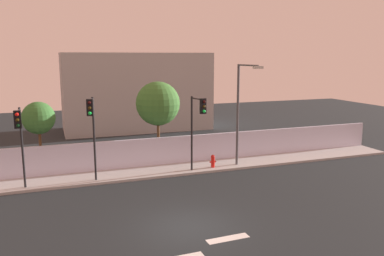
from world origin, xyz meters
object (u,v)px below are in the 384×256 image
(traffic_light_right, at_px, (20,132))
(roadside_tree_midleft, at_px, (158,104))
(traffic_light_left, at_px, (198,118))
(traffic_light_center, at_px, (92,122))
(fire_hydrant, at_px, (213,161))
(roadside_tree_leftmost, at_px, (38,118))
(street_lamp_curbside, at_px, (241,106))

(traffic_light_right, relative_size, roadside_tree_midleft, 0.79)
(traffic_light_left, bearing_deg, traffic_light_center, 178.36)
(traffic_light_center, xyz_separation_m, fire_hydrant, (7.51, 0.68, -3.05))
(traffic_light_right, relative_size, roadside_tree_leftmost, 0.98)
(street_lamp_curbside, bearing_deg, roadside_tree_leftmost, 164.97)
(roadside_tree_leftmost, bearing_deg, roadside_tree_midleft, 0.00)
(traffic_light_right, xyz_separation_m, roadside_tree_leftmost, (0.85, 3.83, 0.08))
(fire_hydrant, bearing_deg, roadside_tree_midleft, 132.79)
(traffic_light_center, xyz_separation_m, roadside_tree_leftmost, (-2.80, 3.67, -0.19))
(traffic_light_right, distance_m, roadside_tree_leftmost, 3.92)
(roadside_tree_leftmost, bearing_deg, fire_hydrant, -16.21)
(traffic_light_center, distance_m, fire_hydrant, 8.13)
(traffic_light_right, xyz_separation_m, street_lamp_curbside, (12.93, 0.58, 0.71))
(traffic_light_center, bearing_deg, street_lamp_curbside, 2.65)
(traffic_light_center, bearing_deg, roadside_tree_leftmost, 127.35)
(street_lamp_curbside, xyz_separation_m, roadside_tree_leftmost, (-12.08, 3.24, -0.64))
(traffic_light_right, height_order, street_lamp_curbside, street_lamp_curbside)
(roadside_tree_leftmost, bearing_deg, street_lamp_curbside, -15.03)
(roadside_tree_leftmost, relative_size, roadside_tree_midleft, 0.81)
(street_lamp_curbside, relative_size, roadside_tree_midleft, 1.18)
(street_lamp_curbside, bearing_deg, roadside_tree_midleft, 144.50)
(traffic_light_center, height_order, roadside_tree_leftmost, traffic_light_center)
(traffic_light_left, distance_m, roadside_tree_leftmost, 9.73)
(roadside_tree_midleft, bearing_deg, traffic_light_right, -155.47)
(traffic_light_left, relative_size, fire_hydrant, 5.64)
(traffic_light_left, relative_size, street_lamp_curbside, 0.71)
(fire_hydrant, relative_size, roadside_tree_leftmost, 0.18)
(traffic_light_left, xyz_separation_m, traffic_light_right, (-9.79, 0.02, -0.17))
(traffic_light_left, xyz_separation_m, traffic_light_center, (-6.13, 0.18, 0.10))
(traffic_light_left, distance_m, traffic_light_center, 6.14)
(roadside_tree_midleft, bearing_deg, traffic_light_left, -69.99)
(traffic_light_right, height_order, roadside_tree_midleft, roadside_tree_midleft)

